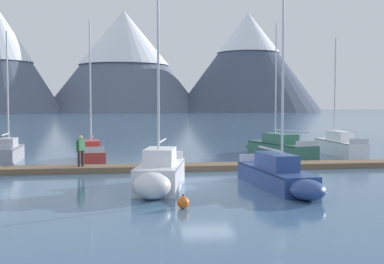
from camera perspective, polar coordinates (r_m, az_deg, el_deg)
The scene contains 12 objects.
ground_plane at distance 23.57m, azimuth 1.78°, elevation -5.67°, with size 700.00×700.00×0.00m, color #426689.
mountain_central_massif at distance 265.92m, azimuth -7.93°, elevation 8.58°, with size 84.41×84.41×53.64m.
mountain_shoulder_ridge at distance 263.50m, azimuth 6.55°, elevation 8.32°, with size 77.52×77.52×52.33m.
dock at distance 27.47m, azimuth 0.51°, elevation -4.10°, with size 25.86×2.34×0.30m.
sailboat_nearest_berth at distance 33.79m, azimuth -20.53°, elevation -2.13°, with size 1.66×6.03×8.32m.
sailboat_second_berth at distance 32.02m, azimuth -11.71°, elevation -2.37°, with size 2.12×6.09×8.97m.
sailboat_mid_dock_port at distance 20.83m, azimuth -3.86°, elevation -4.90°, with size 2.61×5.69×8.88m.
sailboat_mid_dock_starboard at distance 21.58m, azimuth 10.16°, elevation -4.99°, with size 2.14×7.09×8.42m.
sailboat_far_berth at distance 35.24m, azimuth 9.86°, elevation -1.72°, with size 3.59×7.87×9.37m.
sailboat_outer_slip at distance 36.87m, azimuth 16.58°, elevation -1.50°, with size 1.62×7.52×8.48m.
person_on_dock at distance 27.00m, azimuth -12.88°, elevation -1.92°, with size 0.44×0.45×1.69m.
mooring_buoy_channel_marker at distance 17.28m, azimuth -1.05°, elevation -8.22°, with size 0.43×0.43×0.51m.
Camera 1 is at (-3.56, -23.02, 3.64)m, focal length 45.68 mm.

